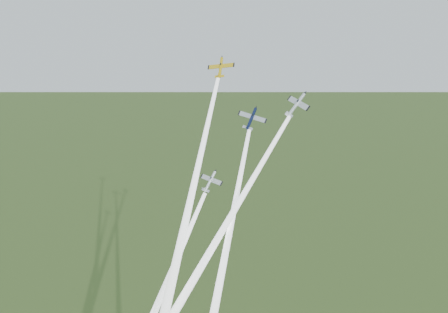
# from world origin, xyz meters

# --- Properties ---
(plane_yellow) EXTENTS (9.02, 6.90, 7.33)m
(plane_yellow) POSITION_xyz_m (-8.89, 3.91, 112.14)
(plane_yellow) COLOR gold
(smoke_trail_yellow) EXTENTS (15.21, 39.73, 56.67)m
(smoke_trail_yellow) POSITION_xyz_m (-2.16, -16.39, 81.89)
(smoke_trail_yellow) COLOR white
(plane_navy) EXTENTS (7.33, 7.67, 8.25)m
(plane_navy) POSITION_xyz_m (1.47, 3.16, 100.17)
(plane_navy) COLOR #0C1536
(smoke_trail_navy) EXTENTS (16.37, 41.97, 60.16)m
(smoke_trail_navy) POSITION_xyz_m (8.79, -18.25, 68.18)
(smoke_trail_navy) COLOR white
(plane_silver_right) EXTENTS (10.53, 7.89, 8.68)m
(plane_silver_right) POSITION_xyz_m (14.01, 3.51, 104.71)
(plane_silver_right) COLOR silver
(smoke_trail_silver_right) EXTENTS (19.83, 40.91, 60.34)m
(smoke_trail_silver_right) POSITION_xyz_m (4.84, -17.25, 72.63)
(smoke_trail_silver_right) COLOR white
(plane_silver_low) EXTENTS (7.67, 5.15, 6.91)m
(plane_silver_low) POSITION_xyz_m (-2.95, -7.71, 85.68)
(plane_silver_low) COLOR #AFB7BE
(smoke_trail_silver_low) EXTENTS (4.36, 35.51, 48.71)m
(smoke_trail_silver_low) POSITION_xyz_m (-3.97, -26.26, 59.41)
(smoke_trail_silver_low) COLOR white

